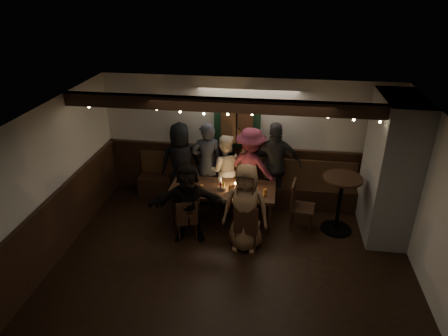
% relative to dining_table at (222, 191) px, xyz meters
% --- Properties ---
extents(room, '(6.02, 5.01, 2.62)m').
position_rel_dining_table_xyz_m(room, '(1.42, 0.02, 0.42)').
color(room, black).
rests_on(room, ground).
extents(dining_table, '(2.01, 0.86, 0.87)m').
position_rel_dining_table_xyz_m(dining_table, '(0.00, 0.00, 0.00)').
color(dining_table, black).
rests_on(dining_table, ground).
extents(chair_near_left, '(0.49, 0.49, 0.83)m').
position_rel_dining_table_xyz_m(chair_near_left, '(-0.54, -0.73, -0.19)').
color(chair_near_left, black).
rests_on(chair_near_left, ground).
extents(chair_near_right, '(0.45, 0.45, 0.93)m').
position_rel_dining_table_xyz_m(chair_near_right, '(0.55, -0.87, -0.14)').
color(chair_near_right, black).
rests_on(chair_near_right, ground).
extents(chair_end, '(0.49, 0.49, 0.96)m').
position_rel_dining_table_xyz_m(chair_end, '(1.44, -0.03, -0.12)').
color(chair_end, black).
rests_on(chair_end, ground).
extents(high_top, '(0.71, 0.71, 1.13)m').
position_rel_dining_table_xyz_m(high_top, '(2.20, -0.02, 0.05)').
color(high_top, black).
rests_on(high_top, ground).
extents(person_a, '(0.97, 0.78, 1.71)m').
position_rel_dining_table_xyz_m(person_a, '(-0.98, 0.73, 0.20)').
color(person_a, black).
rests_on(person_a, ground).
extents(person_b, '(0.71, 0.53, 1.78)m').
position_rel_dining_table_xyz_m(person_b, '(-0.42, 0.70, 0.23)').
color(person_b, '#2A2D38').
rests_on(person_b, ground).
extents(person_c, '(0.81, 0.67, 1.52)m').
position_rel_dining_table_xyz_m(person_c, '(-0.06, 0.73, 0.10)').
color(person_c, beige).
rests_on(person_c, ground).
extents(person_d, '(1.24, 0.93, 1.71)m').
position_rel_dining_table_xyz_m(person_d, '(0.48, 0.68, 0.20)').
color(person_d, '#551E2E').
rests_on(person_d, ground).
extents(person_e, '(1.11, 0.57, 1.82)m').
position_rel_dining_table_xyz_m(person_e, '(0.96, 0.75, 0.25)').
color(person_e, '#29292A').
rests_on(person_e, ground).
extents(person_f, '(1.45, 0.66, 1.51)m').
position_rel_dining_table_xyz_m(person_f, '(-0.51, -0.68, 0.10)').
color(person_f, black).
rests_on(person_f, ground).
extents(person_g, '(0.82, 0.57, 1.62)m').
position_rel_dining_table_xyz_m(person_g, '(0.52, -0.80, 0.15)').
color(person_g, brown).
rests_on(person_g, ground).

